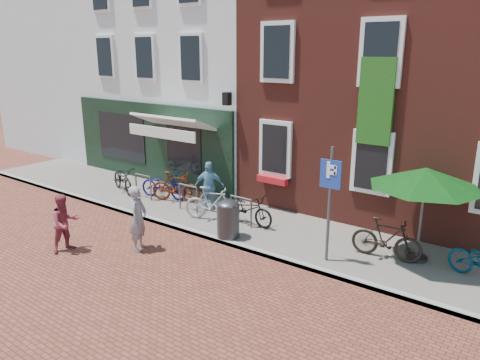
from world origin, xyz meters
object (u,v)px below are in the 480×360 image
Objects in this scene: woman at (138,218)px; bicycle_2 at (164,185)px; litter_bin at (228,217)px; boy at (65,223)px; parking_sign at (330,190)px; bicycle_3 at (212,203)px; bicycle_5 at (386,239)px; bicycle_0 at (123,179)px; bicycle_1 at (176,187)px; cafe_person at (209,186)px; parasol at (426,174)px; bicycle_4 at (247,209)px.

bicycle_2 is at bearing 11.52° from woman.
litter_bin is 0.74× the size of boy.
parking_sign is at bearing -112.03° from bicycle_2.
boy reaches higher than bicycle_3.
parking_sign is at bearing 125.03° from bicycle_5.
parking_sign reaches higher than bicycle_0.
bicycle_2 is 2.67m from bicycle_3.
bicycle_2 is (-2.28, 3.11, -0.29)m from woman.
bicycle_1 is (-1.70, 3.08, -0.24)m from woman.
cafe_person is at bearing -64.58° from bicycle_0.
bicycle_2 is (-0.58, 0.03, -0.05)m from bicycle_1.
parasol is at bearing 19.69° from litter_bin.
woman is 1.01× the size of bicycle_5.
bicycle_5 is at bearing -68.31° from bicycle_0.
parking_sign is 4.68m from cafe_person.
cafe_person is 1.45m from bicycle_1.
parasol reaches higher than bicycle_5.
bicycle_4 is at bearing -49.61° from woman.
boy is 0.89× the size of bicycle_5.
cafe_person is 0.90× the size of bicycle_0.
bicycle_2 is (-0.86, 4.23, -0.19)m from boy.
parking_sign is 2.18m from parasol.
bicycle_3 is (0.32, 2.49, -0.24)m from woman.
bicycle_4 is at bearing -68.58° from bicycle_0.
bicycle_0 is 1.70m from bicycle_2.
bicycle_4 is (-4.56, -0.49, -1.65)m from parasol.
boy is (-2.89, -2.88, 0.08)m from litter_bin.
bicycle_4 is (-2.86, 0.83, -1.28)m from parking_sign.
bicycle_0 is at bearing -176.76° from parasol.
bicycle_4 is at bearing -93.35° from bicycle_3.
boy is 4.37m from cafe_person.
cafe_person is 1.64m from bicycle_4.
bicycle_3 reaches higher than bicycle_4.
parasol is 1.51× the size of woman.
bicycle_4 is (1.59, -0.24, -0.32)m from cafe_person.
woman is 6.03m from bicycle_5.
litter_bin is 2.96m from parking_sign.
litter_bin is 0.70× the size of cafe_person.
bicycle_2 is at bearing -32.20° from cafe_person.
bicycle_4 is (-0.15, 1.09, -0.11)m from litter_bin.
woman is 1.01× the size of bicycle_1.
woman reaches higher than cafe_person.
parking_sign is 1.65× the size of bicycle_5.
litter_bin is 0.43× the size of parasol.
boy reaches higher than bicycle_0.
bicycle_2 is (1.66, 0.33, 0.00)m from bicycle_0.
bicycle_5 is (6.69, 4.06, -0.14)m from boy.
parking_sign is at bearing -88.99° from woman.
woman is 4.84m from bicycle_0.
cafe_person reaches higher than bicycle_4.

